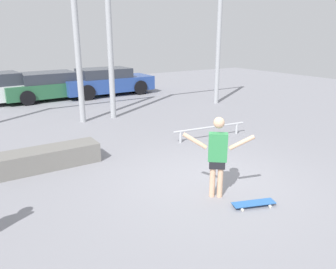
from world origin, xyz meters
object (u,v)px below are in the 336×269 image
(parked_car_blue, at_px, (107,82))
(grind_rail, at_px, (210,129))
(skateboarder, at_px, (218,153))
(grind_box, at_px, (50,157))
(parked_car_green, at_px, (51,86))
(skateboard, at_px, (254,203))

(parked_car_blue, bearing_deg, grind_rail, -92.61)
(skateboarder, bearing_deg, parked_car_blue, 116.77)
(grind_box, xyz_separation_m, parked_car_blue, (4.87, 8.26, 0.44))
(grind_rail, relative_size, parked_car_green, 0.53)
(skateboard, relative_size, grind_box, 0.36)
(skateboard, bearing_deg, grind_box, 143.51)
(skateboard, bearing_deg, skateboarder, 135.68)
(parked_car_green, height_order, parked_car_blue, parked_car_blue)
(parked_car_blue, bearing_deg, skateboard, -101.05)
(skateboarder, relative_size, skateboard, 1.92)
(skateboarder, bearing_deg, grind_box, 164.93)
(parked_car_green, bearing_deg, skateboarder, -92.70)
(grind_rail, distance_m, parked_car_green, 9.23)
(parked_car_green, bearing_deg, parked_car_blue, -10.72)
(grind_box, relative_size, parked_car_blue, 0.49)
(skateboard, relative_size, parked_car_blue, 0.18)
(skateboarder, relative_size, grind_rail, 0.65)
(skateboarder, xyz_separation_m, parked_car_green, (-0.10, 11.83, -0.25))
(skateboarder, distance_m, parked_car_blue, 11.76)
(skateboarder, xyz_separation_m, skateboard, (0.32, -0.66, -0.82))
(grind_box, bearing_deg, parked_car_blue, 59.48)
(skateboard, xyz_separation_m, parked_car_blue, (2.26, 12.14, 0.61))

